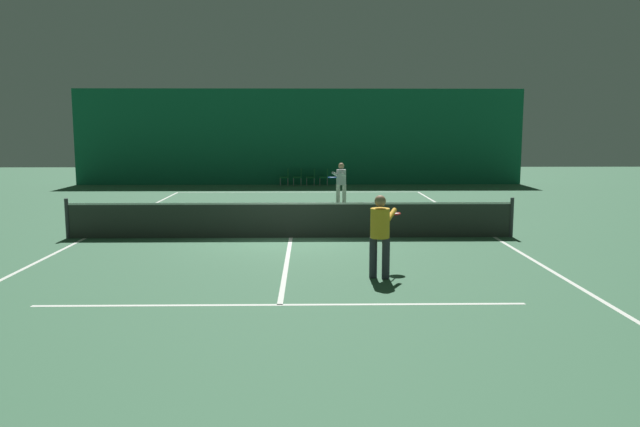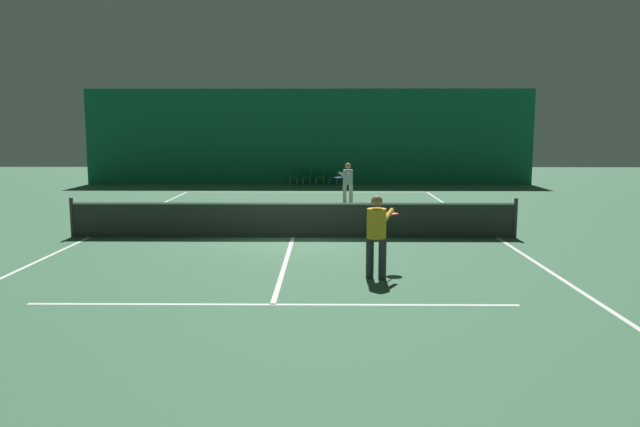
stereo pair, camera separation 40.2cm
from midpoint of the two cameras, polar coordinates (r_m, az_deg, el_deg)
The scene contains 15 objects.
ground_plane at distance 16.78m, azimuth -1.80°, elevation -2.21°, with size 60.00×60.00×0.00m, color #386647.
backdrop_curtain at distance 32.25m, azimuth -0.65°, elevation 7.01°, with size 23.00×0.12×4.89m.
court_line_baseline_far at distance 28.57m, azimuth -0.81°, elevation 1.98°, with size 11.00×0.10×0.00m.
court_line_service_far at distance 23.11m, azimuth -1.14°, elevation 0.58°, with size 8.25×0.10×0.00m.
court_line_service_near at distance 10.55m, azimuth -3.25°, elevation -8.31°, with size 8.25×0.10×0.00m.
court_line_sideline_left at distance 17.87m, azimuth -19.71°, elevation -2.05°, with size 0.10×23.80×0.00m.
court_line_sideline_right at distance 17.44m, azimuth 16.58°, elevation -2.15°, with size 0.10×23.80×0.00m.
court_line_centre at distance 16.78m, azimuth -1.80°, elevation -2.21°, with size 0.10×12.80×0.00m.
tennis_net at distance 16.70m, azimuth -1.81°, elevation -0.49°, with size 12.00×0.10×1.07m.
player_near at distance 12.20m, azimuth 6.19°, elevation -1.52°, with size 0.84×1.37×1.64m.
player_far at distance 23.58m, azimuth 3.02°, elevation 3.00°, with size 0.83×1.36×1.61m.
courtside_chair_0 at distance 31.81m, azimuth -1.93°, elevation 3.45°, with size 0.44×0.44×0.84m.
courtside_chair_1 at distance 31.79m, azimuth -0.72°, elevation 3.45°, with size 0.44×0.44×0.84m.
courtside_chair_2 at distance 31.78m, azimuth 0.49°, elevation 3.45°, with size 0.44×0.44×0.84m.
courtside_chair_3 at distance 31.79m, azimuth 1.70°, elevation 3.45°, with size 0.44×0.44×0.84m.
Camera 2 is at (0.90, -16.51, 2.94)m, focal length 35.00 mm.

